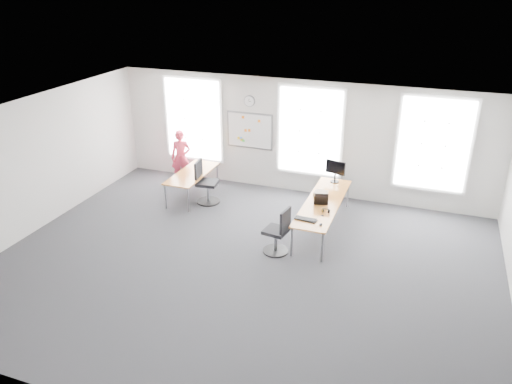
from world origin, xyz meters
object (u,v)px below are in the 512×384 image
at_px(person, 181,157).
at_px(monitor, 335,169).
at_px(chair_left, 205,184).
at_px(headphones, 326,211).
at_px(desk_right, 323,203).
at_px(chair_right, 278,233).
at_px(desk_left, 192,175).
at_px(keyboard, 306,219).

relative_size(person, monitor, 2.70).
bearing_deg(monitor, chair_left, -151.93).
bearing_deg(monitor, headphones, -70.06).
xyz_separation_m(desk_right, headphones, (0.17, -0.53, 0.09)).
xyz_separation_m(chair_left, person, (-1.16, 0.92, 0.27)).
distance_m(chair_right, monitor, 2.67).
height_order(chair_right, headphones, chair_right).
xyz_separation_m(desk_left, headphones, (3.77, -1.14, 0.12)).
height_order(chair_left, keyboard, chair_left).
relative_size(desk_right, chair_right, 2.79).
distance_m(desk_left, keyboard, 3.81).
distance_m(person, headphones, 4.85).
bearing_deg(headphones, monitor, 98.57).
bearing_deg(person, monitor, -18.22).
xyz_separation_m(chair_right, person, (-3.67, 2.67, 0.31)).
bearing_deg(monitor, person, -167.65).
distance_m(desk_left, headphones, 3.94).
distance_m(person, keyboard, 4.78).
relative_size(chair_right, chair_left, 0.93).
bearing_deg(keyboard, monitor, 95.75).
distance_m(chair_right, chair_left, 3.07).
bearing_deg(headphones, desk_right, 111.10).
height_order(chair_left, monitor, monitor).
bearing_deg(keyboard, chair_left, 163.94).
xyz_separation_m(chair_right, chair_left, (-2.52, 1.75, 0.04)).
bearing_deg(headphones, chair_left, 166.81).
xyz_separation_m(desk_right, person, (-4.30, 1.35, 0.10)).
bearing_deg(keyboard, person, 159.98).
bearing_deg(desk_right, keyboard, -97.86).
bearing_deg(desk_left, chair_left, -21.66).
bearing_deg(desk_right, desk_left, 170.42).
xyz_separation_m(headphones, monitor, (-0.17, 1.73, 0.29)).
height_order(desk_right, desk_left, desk_right).
relative_size(chair_left, monitor, 1.98).
height_order(desk_right, headphones, headphones).
relative_size(desk_right, chair_left, 2.59).
relative_size(keyboard, headphones, 2.81).
distance_m(desk_left, person, 1.03).
height_order(desk_left, person, person).
height_order(desk_right, person, person).
xyz_separation_m(keyboard, headphones, (0.31, 0.47, 0.03)).
height_order(keyboard, headphones, headphones).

